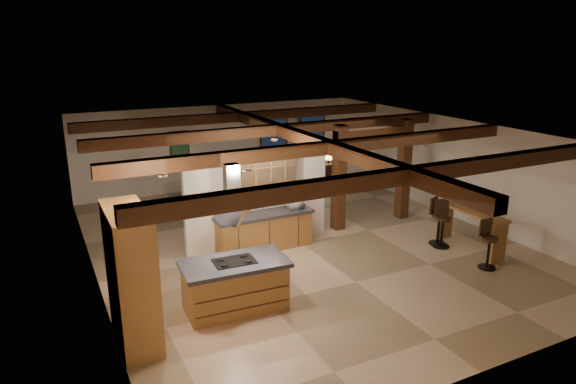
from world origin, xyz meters
name	(u,v)px	position (x,y,z in m)	size (l,w,h in m)	color
ground	(302,243)	(0.00, 0.00, 0.00)	(12.00, 12.00, 0.00)	tan
room_walls	(302,177)	(0.00, 0.00, 1.78)	(12.00, 12.00, 12.00)	white
ceiling_beams	(303,138)	(0.00, 0.00, 2.76)	(10.00, 12.00, 0.28)	#3C1D0F
timber_posts	(373,163)	(2.50, 0.50, 1.76)	(2.50, 0.30, 2.90)	#3C1D0F
partition_wall	(258,203)	(-1.00, 0.50, 1.10)	(3.80, 0.18, 2.20)	white
pantry_cabinet	(132,277)	(-4.67, -2.60, 1.20)	(0.67, 1.60, 2.40)	#A47035
back_counter	(264,231)	(-1.00, 0.11, 0.48)	(2.50, 0.66, 0.94)	#A47035
upper_display_cabinet	(260,176)	(-1.00, 0.31, 1.85)	(1.80, 0.36, 0.95)	#A47035
range_hood	(233,222)	(-2.73, -2.36, 1.78)	(1.10, 1.10, 1.40)	silver
back_windows	(293,139)	(2.80, 5.93, 1.50)	(2.70, 0.07, 1.70)	#3C1D0F
framed_art	(179,144)	(-1.50, 5.94, 1.70)	(0.65, 0.05, 0.85)	#3C1D0F
recessed_cans	(233,160)	(-2.53, -1.93, 2.87)	(3.16, 2.46, 0.03)	silver
kitchen_island	(235,285)	(-2.73, -2.36, 0.51)	(2.08, 1.19, 1.01)	#A47035
dining_table	(235,202)	(-0.62, 3.20, 0.29)	(1.62, 0.91, 0.57)	#3B160E
sofa	(289,174)	(2.37, 5.41, 0.31)	(2.11, 0.83, 0.62)	black
microwave	(295,204)	(-0.14, 0.11, 1.05)	(0.40, 0.27, 0.22)	silver
bar_counter	(471,223)	(3.55, -2.23, 0.70)	(0.51, 1.97, 1.03)	#A47035
side_table	(329,171)	(3.92, 5.20, 0.29)	(0.47, 0.47, 0.59)	#3C1D0F
table_lamp	(329,157)	(3.92, 5.20, 0.83)	(0.29, 0.29, 0.34)	black
bar_stool_a	(488,244)	(3.10, -3.20, 0.58)	(0.40, 0.40, 1.15)	black
bar_stool_b	(442,223)	(3.06, -1.75, 0.62)	(0.46, 0.47, 1.21)	black
bar_stool_c	(437,221)	(3.08, -1.56, 0.62)	(0.45, 0.46, 1.22)	black
dining_chairs	(234,191)	(-0.62, 3.20, 0.65)	(2.36, 2.36, 1.28)	#3C1D0F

